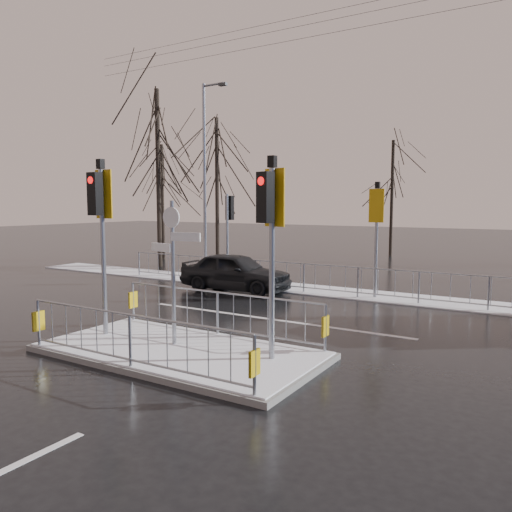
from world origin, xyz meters
The scene contains 11 objects.
ground centered at (0.00, 0.00, 0.00)m, with size 120.00×120.00×0.00m, color black.
snow_verge centered at (0.00, 8.60, 0.02)m, with size 30.00×2.00×0.04m, color white.
lane_markings centered at (0.00, -0.33, 0.00)m, with size 8.00×11.38×0.01m.
traffic_island centered at (-0.01, 0.01, 0.39)m, with size 6.00×3.04×4.15m.
far_kerb_fixtures centered at (0.29, 8.09, 1.02)m, with size 18.00×0.65×3.83m.
car_far_lane centered at (-3.27, 7.02, 0.70)m, with size 1.65×4.10×1.40m, color black.
tree_near_a centered at (-10.50, 11.00, 6.11)m, with size 4.75×4.75×8.97m.
tree_near_b centered at (-8.00, 12.50, 5.15)m, with size 4.00×4.00×7.55m.
tree_near_c centered at (-12.50, 13.50, 4.50)m, with size 3.50×3.50×6.61m.
tree_far_a centered at (-2.00, 22.00, 4.82)m, with size 3.75×3.75×7.08m.
street_lamp_left centered at (-6.43, 9.50, 4.49)m, with size 1.25×0.18×8.20m.
Camera 1 is at (6.67, -7.85, 3.15)m, focal length 35.00 mm.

